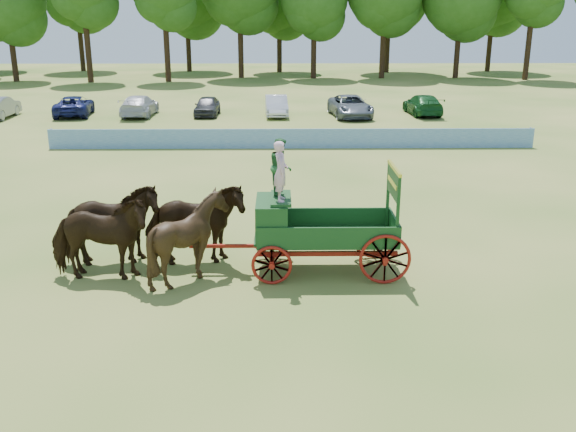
# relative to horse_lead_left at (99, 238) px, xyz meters

# --- Properties ---
(ground) EXTENTS (160.00, 160.00, 0.00)m
(ground) POSITION_rel_horse_lead_left_xyz_m (6.51, -0.22, -1.19)
(ground) COLOR #9F9247
(ground) RESTS_ON ground
(horse_lead_left) EXTENTS (2.85, 1.36, 2.38)m
(horse_lead_left) POSITION_rel_horse_lead_left_xyz_m (0.00, 0.00, 0.00)
(horse_lead_left) COLOR #311E0D
(horse_lead_left) RESTS_ON ground
(horse_lead_right) EXTENTS (3.01, 1.80, 2.38)m
(horse_lead_right) POSITION_rel_horse_lead_left_xyz_m (0.00, 1.10, 0.00)
(horse_lead_right) COLOR #311E0D
(horse_lead_right) RESTS_ON ground
(horse_wheel_left) EXTENTS (2.30, 2.08, 2.38)m
(horse_wheel_left) POSITION_rel_horse_lead_left_xyz_m (2.40, 0.00, 0.00)
(horse_wheel_left) COLOR #311E0D
(horse_wheel_left) RESTS_ON ground
(horse_wheel_right) EXTENTS (2.98, 1.70, 2.38)m
(horse_wheel_right) POSITION_rel_horse_lead_left_xyz_m (2.40, 1.10, 0.00)
(horse_wheel_right) COLOR #311E0D
(horse_wheel_right) RESTS_ON ground
(farm_dray) EXTENTS (6.00, 2.00, 3.75)m
(farm_dray) POSITION_rel_horse_lead_left_xyz_m (5.36, 0.57, 0.46)
(farm_dray) COLOR #9D1C0F
(farm_dray) RESTS_ON ground
(sponsor_banner) EXTENTS (26.00, 0.08, 1.05)m
(sponsor_banner) POSITION_rel_horse_lead_left_xyz_m (5.51, 17.78, -0.66)
(sponsor_banner) COLOR #1E63A3
(sponsor_banner) RESTS_ON ground
(parked_cars) EXTENTS (36.63, 6.25, 1.49)m
(parked_cars) POSITION_rel_horse_lead_left_xyz_m (-1.46, 29.20, -0.47)
(parked_cars) COLOR silver
(parked_cars) RESTS_ON ground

